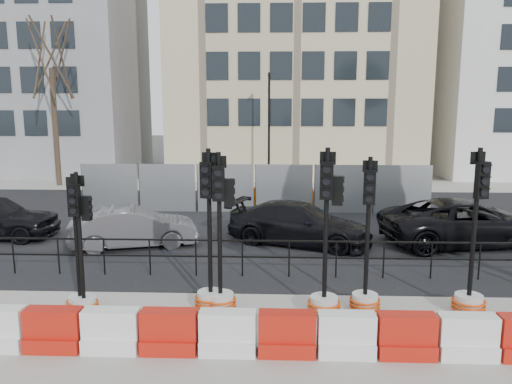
{
  "coord_description": "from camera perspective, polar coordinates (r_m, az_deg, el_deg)",
  "views": [
    {
      "loc": [
        0.82,
        -11.08,
        4.42
      ],
      "look_at": [
        0.28,
        3.0,
        1.92
      ],
      "focal_mm": 35.0,
      "sensor_mm": 36.0,
      "label": 1
    }
  ],
  "objects": [
    {
      "name": "ground",
      "position": [
        11.96,
        -1.94,
        -11.65
      ],
      "size": [
        120.0,
        120.0,
        0.0
      ],
      "primitive_type": "plane",
      "color": "#51514C",
      "rests_on": "ground"
    },
    {
      "name": "traffic_signal_g",
      "position": [
        11.02,
        12.42,
        -9.95
      ],
      "size": [
        0.66,
        0.66,
        3.36
      ],
      "rotation": [
        0.0,
        0.0,
        -0.17
      ],
      "color": "white",
      "rests_on": "ground"
    },
    {
      "name": "heras_fencing",
      "position": [
        21.29,
        1.47,
        -0.15
      ],
      "size": [
        14.33,
        1.72,
        2.0
      ],
      "color": "gray",
      "rests_on": "ground"
    },
    {
      "name": "car_b",
      "position": [
        15.98,
        -13.76,
        -3.95
      ],
      "size": [
        3.38,
        4.56,
        1.27
      ],
      "primitive_type": "imported",
      "rotation": [
        0.0,
        0.0,
        1.85
      ],
      "color": "#515056",
      "rests_on": "ground"
    },
    {
      "name": "traffic_signal_f",
      "position": [
        10.62,
        7.91,
        -9.69
      ],
      "size": [
        0.7,
        0.7,
        3.56
      ],
      "rotation": [
        0.0,
        0.0,
        -0.16
      ],
      "color": "white",
      "rests_on": "ground"
    },
    {
      "name": "traffic_signal_e",
      "position": [
        10.9,
        -5.26,
        -9.81
      ],
      "size": [
        0.69,
        0.69,
        3.52
      ],
      "rotation": [
        0.0,
        0.0,
        -0.2
      ],
      "color": "white",
      "rests_on": "ground"
    },
    {
      "name": "traffic_signal_d",
      "position": [
        10.77,
        -4.06,
        -9.49
      ],
      "size": [
        0.68,
        0.68,
        3.45
      ],
      "rotation": [
        0.0,
        0.0,
        0.04
      ],
      "color": "white",
      "rests_on": "ground"
    },
    {
      "name": "building_cream",
      "position": [
        33.41,
        4.4,
        17.89
      ],
      "size": [
        15.0,
        10.06,
        18.0
      ],
      "color": "beige",
      "rests_on": "ground"
    },
    {
      "name": "barrier_row",
      "position": [
        9.26,
        -3.24,
        -15.94
      ],
      "size": [
        15.7,
        0.5,
        0.8
      ],
      "color": "red",
      "rests_on": "ground"
    },
    {
      "name": "traffic_signal_h",
      "position": [
        11.57,
        23.32,
        -9.38
      ],
      "size": [
        0.7,
        0.7,
        3.55
      ],
      "rotation": [
        0.0,
        0.0,
        0.23
      ],
      "color": "white",
      "rests_on": "ground"
    },
    {
      "name": "sidewalk_far",
      "position": [
        27.45,
        0.45,
        0.79
      ],
      "size": [
        40.0,
        4.0,
        0.02
      ],
      "primitive_type": "cube",
      "color": "gray",
      "rests_on": "ground"
    },
    {
      "name": "road",
      "position": [
        18.63,
        -0.4,
        -3.64
      ],
      "size": [
        40.0,
        14.0,
        0.03
      ],
      "primitive_type": "cube",
      "color": "black",
      "rests_on": "ground"
    },
    {
      "name": "kerb_railing",
      "position": [
        12.86,
        -1.57,
        -6.83
      ],
      "size": [
        18.0,
        0.04,
        1.0
      ],
      "color": "black",
      "rests_on": "ground"
    },
    {
      "name": "tree_bare_far",
      "position": [
        29.18,
        -22.39,
        13.7
      ],
      "size": [
        2.0,
        2.0,
        9.0
      ],
      "color": "#473828",
      "rests_on": "ground"
    },
    {
      "name": "traffic_signal_c",
      "position": [
        11.44,
        -19.56,
        -9.95
      ],
      "size": [
        0.59,
        0.59,
        3.01
      ],
      "rotation": [
        0.0,
        0.0,
        0.29
      ],
      "color": "white",
      "rests_on": "ground"
    },
    {
      "name": "car_c",
      "position": [
        15.92,
        4.99,
        -3.64
      ],
      "size": [
        4.81,
        5.79,
        1.33
      ],
      "primitive_type": "imported",
      "rotation": [
        0.0,
        0.0,
        1.22
      ],
      "color": "black",
      "rests_on": "ground"
    },
    {
      "name": "traffic_signal_b",
      "position": [
        11.25,
        -19.17,
        -9.68
      ],
      "size": [
        0.6,
        0.6,
        3.06
      ],
      "rotation": [
        0.0,
        0.0,
        -0.15
      ],
      "color": "white",
      "rests_on": "ground"
    },
    {
      "name": "lamp_post_far",
      "position": [
        26.09,
        1.49,
        7.41
      ],
      "size": [
        0.12,
        0.56,
        6.0
      ],
      "color": "black",
      "rests_on": "ground"
    },
    {
      "name": "building_grey",
      "position": [
        36.33,
        -22.54,
        13.37
      ],
      "size": [
        11.0,
        9.06,
        14.0
      ],
      "color": "gray",
      "rests_on": "ground"
    },
    {
      "name": "car_d",
      "position": [
        17.08,
        22.83,
        -3.23
      ],
      "size": [
        4.08,
        6.02,
        1.46
      ],
      "primitive_type": "imported",
      "rotation": [
        0.0,
        0.0,
        1.73
      ],
      "color": "black",
      "rests_on": "ground"
    },
    {
      "name": "sidewalk_near",
      "position": [
        9.24,
        -3.34,
        -18.46
      ],
      "size": [
        40.0,
        6.0,
        0.02
      ],
      "primitive_type": "cube",
      "color": "gray",
      "rests_on": "ground"
    }
  ]
}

